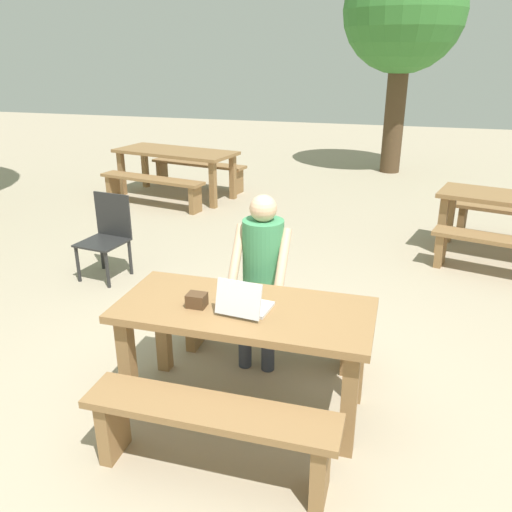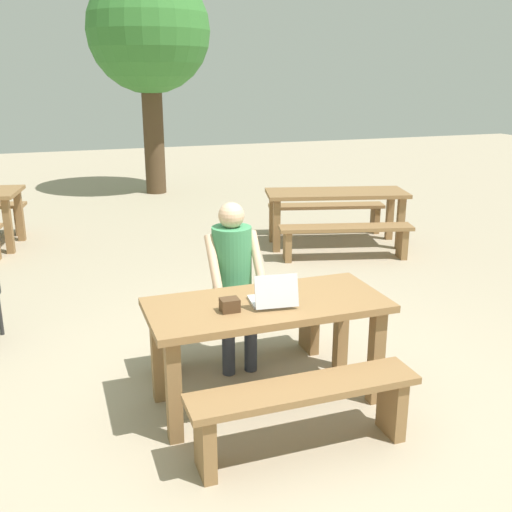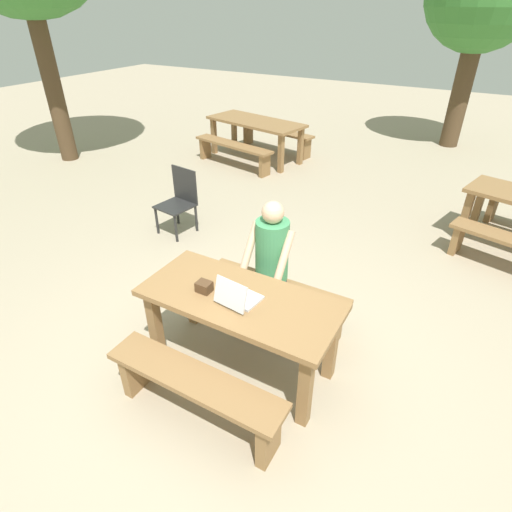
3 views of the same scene
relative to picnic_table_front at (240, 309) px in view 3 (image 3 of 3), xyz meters
The scene contains 11 objects.
ground_plane 0.63m from the picnic_table_front, ahead, with size 30.00×30.00×0.00m, color tan.
picnic_table_front is the anchor object (origin of this frame).
bench_near 0.71m from the picnic_table_front, 90.00° to the right, with size 1.43×0.30×0.46m.
bench_far 0.71m from the picnic_table_front, 90.00° to the left, with size 1.43×0.30×0.46m.
laptop 0.20m from the picnic_table_front, 73.23° to the right, with size 0.32×0.31×0.23m.
small_pouch 0.34m from the picnic_table_front, 164.97° to the right, with size 0.12×0.10×0.09m.
person_seated 0.63m from the picnic_table_front, 94.68° to the left, with size 0.41×0.41×1.31m.
plastic_chair 2.70m from the picnic_table_front, 139.47° to the left, with size 0.50×0.50×0.88m.
picnic_table_rear 5.63m from the picnic_table_front, 118.39° to the left, with size 2.10×1.19×0.76m.
bench_rear_south 5.15m from the picnic_table_front, 123.06° to the left, with size 1.80×0.65×0.45m.
bench_rear_north 6.15m from the picnic_table_front, 114.48° to the left, with size 1.80×0.65×0.45m.
Camera 3 is at (1.39, -2.19, 2.76)m, focal length 28.72 mm.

